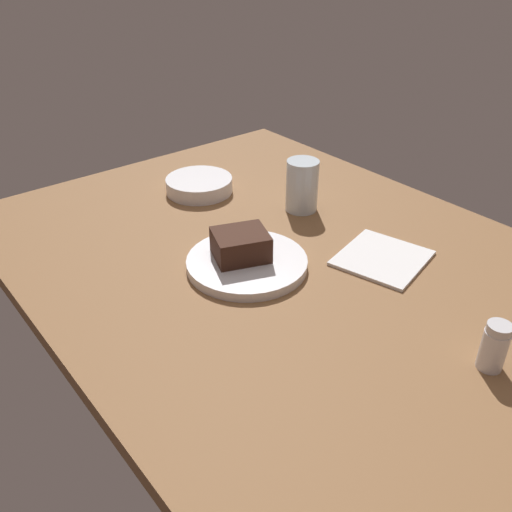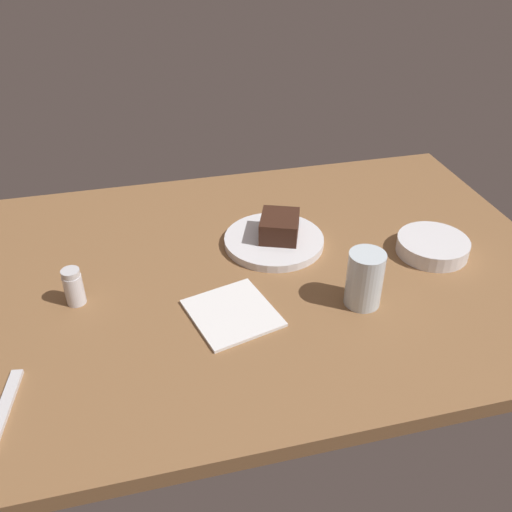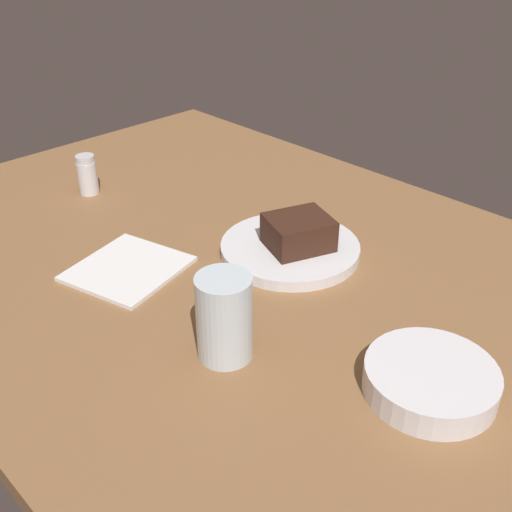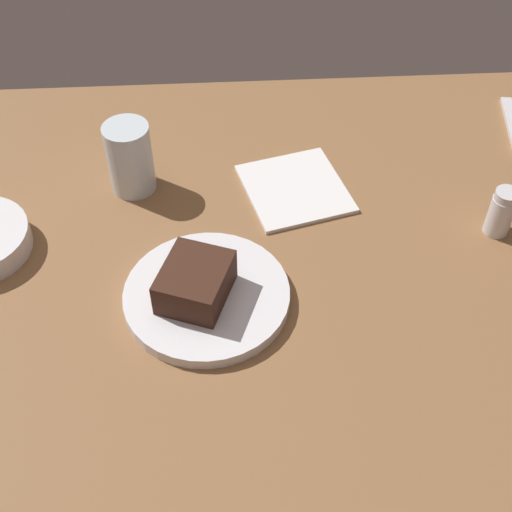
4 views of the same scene
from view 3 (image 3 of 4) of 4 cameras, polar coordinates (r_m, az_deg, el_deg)
dining_table at (r=92.84cm, az=-2.27°, el=-1.05°), size 120.00×84.00×3.00cm
dessert_plate at (r=92.99cm, az=3.17°, el=0.67°), size 21.03×21.03×1.68cm
chocolate_cake_slice at (r=90.93cm, az=3.96°, el=2.21°), size 10.52×11.29×4.71cm
salt_shaker at (r=114.99cm, az=-15.37°, el=7.27°), size 3.48×3.48×7.20cm
water_glass at (r=71.00cm, az=-2.95°, el=-5.70°), size 6.60×6.60×10.70cm
side_bowl at (r=70.95cm, az=15.86°, el=-11.00°), size 14.61×14.61×3.25cm
folded_napkin at (r=90.98cm, az=-11.78°, el=-1.15°), size 17.43×18.06×0.60cm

